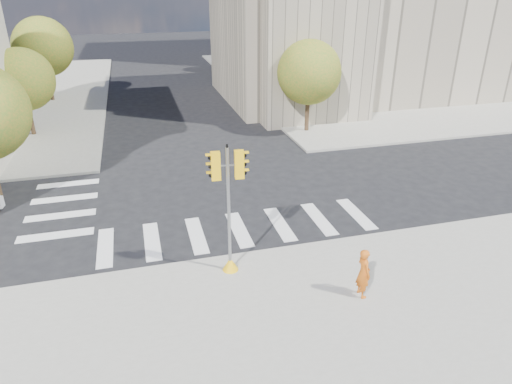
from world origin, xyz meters
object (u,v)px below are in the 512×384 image
traffic_signal (229,220)px  photographer (363,273)px  lamp_near (296,55)px  lamp_far (248,35)px

traffic_signal → photographer: size_ratio=2.73×
lamp_near → traffic_signal: bearing=-115.7°
lamp_near → photographer: lamp_near is taller
lamp_far → lamp_near: bearing=-90.0°
lamp_near → photographer: size_ratio=4.70×
lamp_near → photographer: bearing=-103.8°
lamp_far → photographer: 36.08m
lamp_far → traffic_signal: lamp_far is taller
lamp_near → lamp_far: (0.00, 14.00, 0.00)m
traffic_signal → lamp_near: bearing=68.9°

